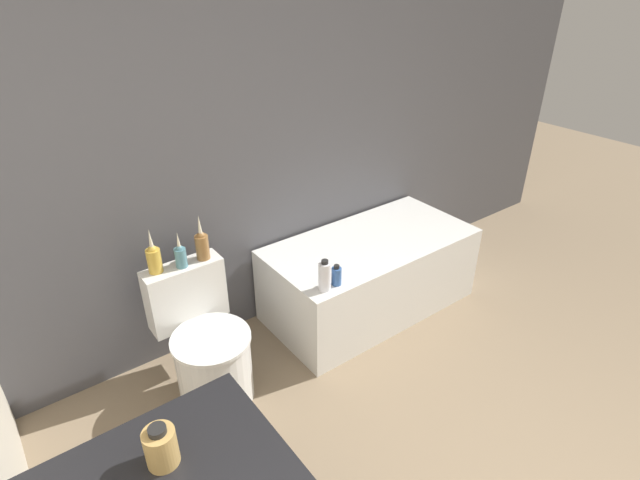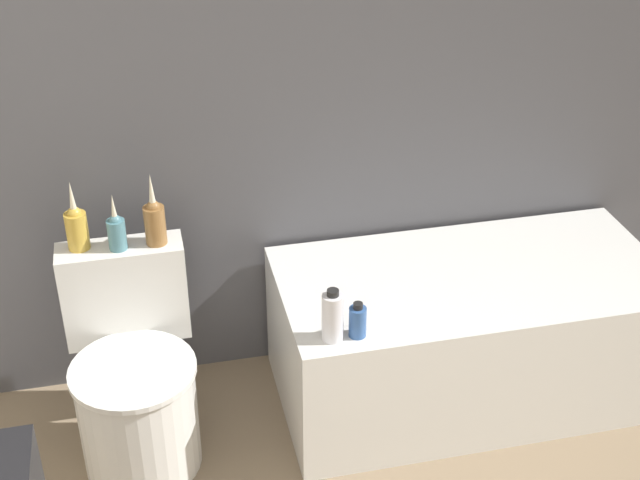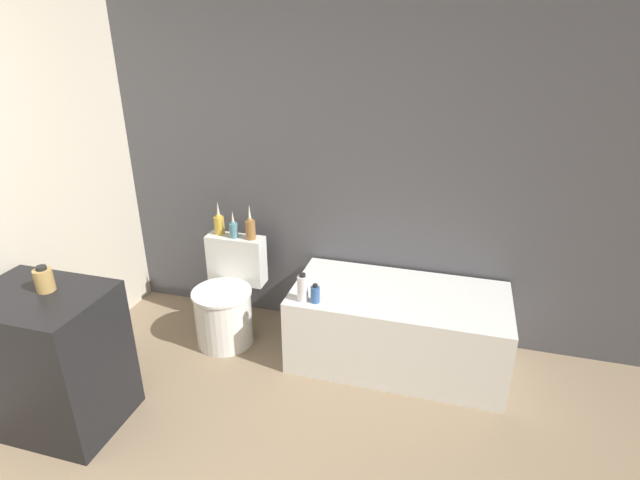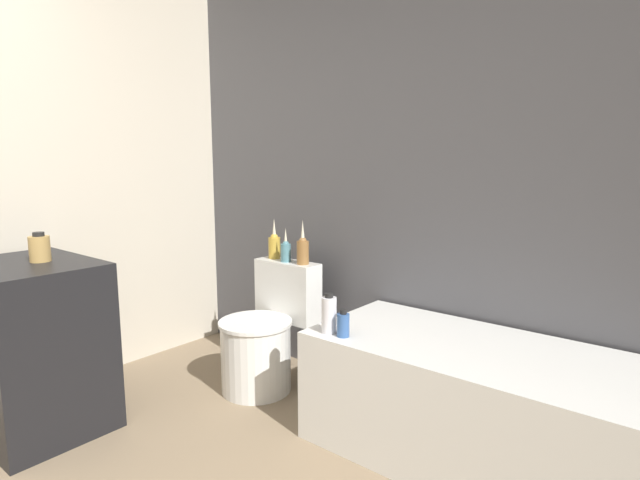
{
  "view_description": "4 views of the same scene",
  "coord_description": "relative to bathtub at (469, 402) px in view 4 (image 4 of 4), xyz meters",
  "views": [
    {
      "loc": [
        -1.22,
        -0.08,
        2.16
      ],
      "look_at": [
        0.16,
        1.75,
        0.87
      ],
      "focal_mm": 28.0,
      "sensor_mm": 36.0,
      "label": 1
    },
    {
      "loc": [
        -0.36,
        -0.51,
        2.31
      ],
      "look_at": [
        0.19,
        1.9,
        0.83
      ],
      "focal_mm": 50.0,
      "sensor_mm": 36.0,
      "label": 2
    },
    {
      "loc": [
        1.06,
        -0.88,
        2.19
      ],
      "look_at": [
        0.29,
        1.82,
        0.94
      ],
      "focal_mm": 28.0,
      "sensor_mm": 36.0,
      "label": 3
    },
    {
      "loc": [
        1.59,
        -0.02,
        1.34
      ],
      "look_at": [
        0.08,
        1.83,
        0.96
      ],
      "focal_mm": 28.0,
      "sensor_mm": 36.0,
      "label": 4
    }
  ],
  "objects": [
    {
      "name": "shampoo_bottle_tall",
      "position": [
        -0.59,
        -0.26,
        0.35
      ],
      "size": [
        0.07,
        0.07,
        0.19
      ],
      "color": "silver",
      "rests_on": "bathtub"
    },
    {
      "name": "wall_back_tiled",
      "position": [
        -0.79,
        0.4,
        1.03
      ],
      "size": [
        6.4,
        0.06,
        2.6
      ],
      "color": "#4C4C51",
      "rests_on": "ground_plane"
    },
    {
      "name": "soap_bottle_glass",
      "position": [
        -1.79,
        -1.04,
        0.64
      ],
      "size": [
        0.1,
        0.1,
        0.15
      ],
      "color": "tan",
      "rests_on": "vanity_counter"
    },
    {
      "name": "vase_bronze",
      "position": [
        -1.11,
        0.15,
        0.55
      ],
      "size": [
        0.07,
        0.07,
        0.26
      ],
      "color": "olive",
      "rests_on": "toilet"
    },
    {
      "name": "vase_silver",
      "position": [
        -1.24,
        0.14,
        0.53
      ],
      "size": [
        0.06,
        0.06,
        0.21
      ],
      "color": "teal",
      "rests_on": "toilet"
    },
    {
      "name": "vanity_counter",
      "position": [
        -1.82,
        -1.1,
        0.15
      ],
      "size": [
        0.72,
        0.54,
        0.85
      ],
      "color": "black",
      "rests_on": "ground"
    },
    {
      "name": "toilet",
      "position": [
        -1.24,
        -0.06,
        0.02
      ],
      "size": [
        0.43,
        0.57,
        0.73
      ],
      "color": "white",
      "rests_on": "ground"
    },
    {
      "name": "bathtub",
      "position": [
        0.0,
        0.0,
        0.0
      ],
      "size": [
        1.42,
        0.71,
        0.54
      ],
      "color": "white",
      "rests_on": "ground"
    },
    {
      "name": "vase_gold",
      "position": [
        -1.37,
        0.17,
        0.55
      ],
      "size": [
        0.07,
        0.07,
        0.25
      ],
      "color": "gold",
      "rests_on": "toilet"
    },
    {
      "name": "shampoo_bottle_short",
      "position": [
        -0.51,
        -0.26,
        0.32
      ],
      "size": [
        0.06,
        0.06,
        0.13
      ],
      "color": "#335999",
      "rests_on": "bathtub"
    }
  ]
}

